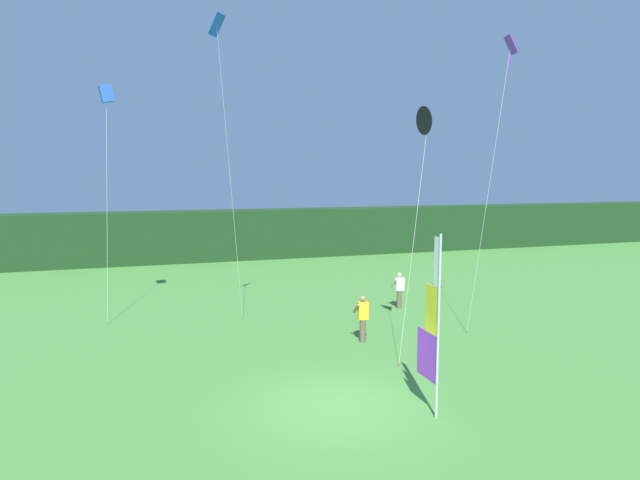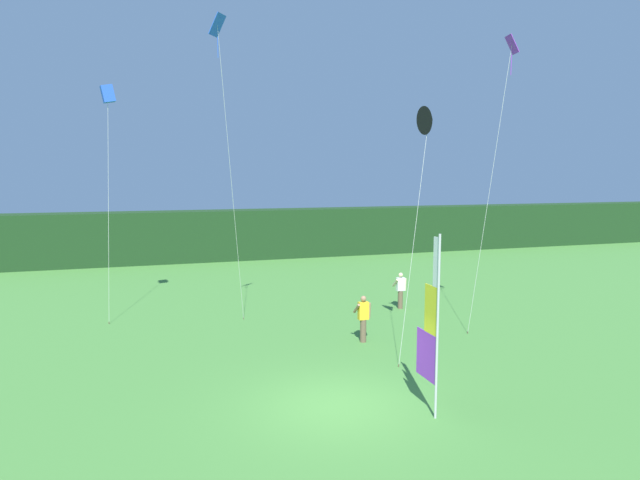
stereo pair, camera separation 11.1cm
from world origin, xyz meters
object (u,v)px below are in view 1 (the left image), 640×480
Objects in this scene: person_near_banner at (363,317)px; kite_blue_diamond_3 at (219,53)px; banner_flag at (432,328)px; person_mid_field at (399,289)px; kite_purple_diamond_2 at (506,74)px; kite_blue_box_1 at (106,95)px; kite_black_delta_0 at (428,121)px.

kite_blue_diamond_3 reaches higher than person_near_banner.
banner_flag is at bearing -96.10° from person_near_banner.
kite_purple_diamond_2 is (1.72, -4.62, 8.50)m from person_mid_field.
banner_flag is 0.42× the size of kite_purple_diamond_2.
kite_blue_box_1 is 15.12m from kite_purple_diamond_2.
person_near_banner is 0.16× the size of kite_purple_diamond_2.
kite_black_delta_0 is (1.35, -1.88, 6.64)m from person_near_banner.
kite_black_delta_0 reaches higher than person_mid_field.
kite_blue_diamond_3 reaches higher than banner_flag.
person_near_banner is 7.03m from kite_black_delta_0.
person_mid_field is at bearing 67.89° from banner_flag.
kite_purple_diamond_2 is 10.08m from kite_blue_diamond_3.
kite_black_delta_0 is (-2.04, -5.90, 6.67)m from person_mid_field.
kite_purple_diamond_2 is (3.76, 1.28, 1.83)m from kite_black_delta_0.
kite_blue_box_1 is at bearing 122.80° from banner_flag.
kite_purple_diamond_2 is at bearing -26.62° from kite_blue_box_1.
kite_purple_diamond_2 is 0.94× the size of kite_blue_diamond_3.
person_mid_field is 14.48m from kite_blue_box_1.
banner_flag is 0.56× the size of kite_black_delta_0.
person_mid_field is (4.02, 9.91, -1.30)m from banner_flag.
kite_blue_box_1 is at bearing 143.67° from person_near_banner.
kite_blue_box_1 reaches higher than person_mid_field.
kite_blue_diamond_3 is at bearing -168.46° from person_mid_field.
kite_purple_diamond_2 reaches higher than person_mid_field.
kite_blue_diamond_3 is at bearing 114.91° from banner_flag.
kite_black_delta_0 reaches higher than person_near_banner.
kite_purple_diamond_2 is at bearing 18.85° from kite_black_delta_0.
kite_blue_box_1 is at bearing 140.44° from kite_black_delta_0.
kite_blue_box_1 is 5.54m from kite_blue_diamond_3.
kite_purple_diamond_2 reaches higher than kite_blue_box_1.
kite_blue_diamond_3 reaches higher than kite_black_delta_0.
kite_black_delta_0 is at bearing -109.09° from person_mid_field.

